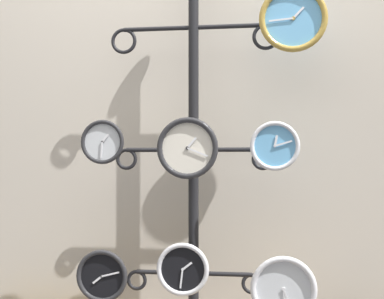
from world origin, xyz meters
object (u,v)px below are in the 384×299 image
(clock_middle_left, at_px, (103,142))
(clock_middle_right, at_px, (275,146))
(clock_bottom_left, at_px, (102,276))
(clock_middle_center, at_px, (188,148))
(display_stand, at_px, (194,217))
(clock_bottom_right, at_px, (284,289))
(clock_bottom_center, at_px, (183,269))
(clock_top_right, at_px, (293,19))

(clock_middle_left, distance_m, clock_middle_right, 0.73)
(clock_bottom_left, bearing_deg, clock_middle_center, -4.77)
(display_stand, xyz_separation_m, clock_middle_right, (0.35, -0.11, 0.31))
(clock_bottom_right, bearing_deg, clock_bottom_left, 177.63)
(display_stand, relative_size, clock_bottom_left, 8.33)
(clock_bottom_left, distance_m, clock_bottom_center, 0.36)
(clock_middle_left, bearing_deg, clock_top_right, 2.02)
(clock_top_right, height_order, clock_bottom_left, clock_top_right)
(clock_top_right, xyz_separation_m, clock_middle_center, (-0.44, -0.03, -0.54))
(clock_middle_center, relative_size, clock_bottom_left, 1.14)
(clock_middle_left, xyz_separation_m, clock_middle_center, (0.37, 0.00, -0.03))
(clock_middle_right, distance_m, clock_bottom_left, 0.93)
(clock_bottom_left, relative_size, clock_bottom_center, 1.02)
(clock_middle_left, height_order, clock_middle_right, clock_middle_left)
(clock_top_right, xyz_separation_m, clock_middle_right, (-0.08, -0.03, -0.53))
(display_stand, bearing_deg, clock_middle_left, -164.13)
(clock_top_right, relative_size, clock_bottom_left, 1.24)
(display_stand, relative_size, clock_middle_right, 9.32)
(clock_middle_center, bearing_deg, clock_bottom_right, -0.06)
(clock_top_right, xyz_separation_m, clock_bottom_left, (-0.82, 0.00, -1.09))
(clock_middle_center, xyz_separation_m, clock_bottom_left, (-0.38, 0.03, -0.55))
(display_stand, bearing_deg, clock_bottom_center, -108.30)
(display_stand, height_order, clock_middle_left, display_stand)
(clock_middle_center, distance_m, clock_bottom_center, 0.51)
(display_stand, xyz_separation_m, clock_middle_center, (-0.01, -0.11, 0.30))
(display_stand, distance_m, clock_middle_right, 0.48)
(clock_bottom_left, relative_size, clock_bottom_right, 0.84)
(clock_bottom_right, bearing_deg, clock_middle_center, 179.94)
(display_stand, distance_m, clock_middle_center, 0.32)
(clock_top_right, xyz_separation_m, clock_bottom_right, (-0.04, -0.03, -1.12))
(display_stand, height_order, clock_bottom_left, display_stand)
(clock_middle_right, relative_size, clock_bottom_center, 0.91)
(clock_bottom_right, bearing_deg, clock_middle_right, -176.04)
(clock_top_right, height_order, clock_middle_right, clock_top_right)
(display_stand, distance_m, clock_bottom_center, 0.24)
(clock_bottom_center, bearing_deg, clock_middle_left, -178.27)
(clock_bottom_right, bearing_deg, clock_bottom_center, 178.51)
(clock_top_right, relative_size, clock_bottom_right, 1.05)
(clock_middle_right, bearing_deg, clock_bottom_left, 177.35)
(display_stand, relative_size, clock_middle_left, 9.99)
(clock_middle_center, xyz_separation_m, clock_middle_right, (0.36, -0.00, 0.01))
(clock_bottom_center, bearing_deg, clock_top_right, 2.23)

